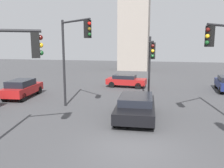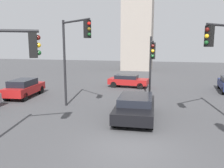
{
  "view_description": "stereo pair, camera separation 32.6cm",
  "coord_description": "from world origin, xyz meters",
  "px_view_note": "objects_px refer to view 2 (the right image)",
  "views": [
    {
      "loc": [
        1.11,
        -9.19,
        4.34
      ],
      "look_at": [
        -1.96,
        4.72,
        1.84
      ],
      "focal_mm": 36.92,
      "sensor_mm": 36.0,
      "label": 1
    },
    {
      "loc": [
        1.43,
        -9.12,
        4.34
      ],
      "look_at": [
        -1.96,
        4.72,
        1.84
      ],
      "focal_mm": 36.92,
      "sensor_mm": 36.0,
      "label": 2
    }
  ],
  "objects_px": {
    "traffic_light_3": "(2,63)",
    "car_2": "(128,81)",
    "traffic_light_0": "(224,53)",
    "traffic_light_4": "(151,58)",
    "car_1": "(24,88)",
    "traffic_light_1": "(74,46)",
    "car_4": "(135,106)"
  },
  "relations": [
    {
      "from": "traffic_light_3",
      "to": "car_2",
      "type": "relative_size",
      "value": 1.28
    },
    {
      "from": "traffic_light_4",
      "to": "car_2",
      "type": "bearing_deg",
      "value": -164.67
    },
    {
      "from": "car_1",
      "to": "car_2",
      "type": "bearing_deg",
      "value": -55.32
    },
    {
      "from": "traffic_light_1",
      "to": "traffic_light_4",
      "type": "bearing_deg",
      "value": 60.43
    },
    {
      "from": "traffic_light_1",
      "to": "traffic_light_0",
      "type": "bearing_deg",
      "value": 33.17
    },
    {
      "from": "car_1",
      "to": "car_2",
      "type": "distance_m",
      "value": 9.85
    },
    {
      "from": "traffic_light_0",
      "to": "traffic_light_1",
      "type": "height_order",
      "value": "traffic_light_1"
    },
    {
      "from": "car_2",
      "to": "traffic_light_4",
      "type": "bearing_deg",
      "value": -64.43
    },
    {
      "from": "traffic_light_3",
      "to": "car_2",
      "type": "distance_m",
      "value": 15.44
    },
    {
      "from": "traffic_light_1",
      "to": "car_1",
      "type": "bearing_deg",
      "value": -166.01
    },
    {
      "from": "car_1",
      "to": "car_2",
      "type": "xyz_separation_m",
      "value": [
        7.54,
        6.34,
        -0.11
      ]
    },
    {
      "from": "traffic_light_1",
      "to": "traffic_light_3",
      "type": "relative_size",
      "value": 1.14
    },
    {
      "from": "traffic_light_0",
      "to": "traffic_light_4",
      "type": "relative_size",
      "value": 1.12
    },
    {
      "from": "traffic_light_4",
      "to": "car_1",
      "type": "distance_m",
      "value": 10.65
    },
    {
      "from": "traffic_light_3",
      "to": "traffic_light_4",
      "type": "height_order",
      "value": "traffic_light_3"
    },
    {
      "from": "traffic_light_1",
      "to": "car_4",
      "type": "distance_m",
      "value": 5.4
    },
    {
      "from": "traffic_light_3",
      "to": "car_2",
      "type": "xyz_separation_m",
      "value": [
        2.39,
        14.97,
        -2.92
      ]
    },
    {
      "from": "traffic_light_4",
      "to": "traffic_light_3",
      "type": "bearing_deg",
      "value": -39.15
    },
    {
      "from": "traffic_light_4",
      "to": "car_1",
      "type": "height_order",
      "value": "traffic_light_4"
    },
    {
      "from": "traffic_light_0",
      "to": "traffic_light_1",
      "type": "bearing_deg",
      "value": -52.98
    },
    {
      "from": "car_4",
      "to": "traffic_light_3",
      "type": "bearing_deg",
      "value": -43.22
    },
    {
      "from": "traffic_light_3",
      "to": "car_2",
      "type": "bearing_deg",
      "value": 50.51
    },
    {
      "from": "traffic_light_0",
      "to": "traffic_light_1",
      "type": "distance_m",
      "value": 8.64
    },
    {
      "from": "traffic_light_3",
      "to": "car_4",
      "type": "bearing_deg",
      "value": 19.57
    },
    {
      "from": "traffic_light_1",
      "to": "traffic_light_4",
      "type": "distance_m",
      "value": 5.16
    },
    {
      "from": "traffic_light_3",
      "to": "traffic_light_1",
      "type": "bearing_deg",
      "value": 55.4
    },
    {
      "from": "car_1",
      "to": "traffic_light_0",
      "type": "bearing_deg",
      "value": -108.51
    },
    {
      "from": "traffic_light_1",
      "to": "traffic_light_3",
      "type": "bearing_deg",
      "value": -55.86
    },
    {
      "from": "traffic_light_3",
      "to": "traffic_light_4",
      "type": "relative_size",
      "value": 1.06
    },
    {
      "from": "traffic_light_0",
      "to": "car_1",
      "type": "distance_m",
      "value": 14.9
    },
    {
      "from": "car_2",
      "to": "traffic_light_0",
      "type": "bearing_deg",
      "value": -51.55
    },
    {
      "from": "traffic_light_1",
      "to": "traffic_light_4",
      "type": "xyz_separation_m",
      "value": [
        4.71,
        1.92,
        -0.84
      ]
    }
  ]
}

